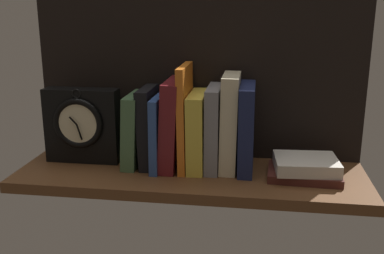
# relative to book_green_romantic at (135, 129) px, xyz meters

# --- Properties ---
(ground_plane) EXTENTS (0.83, 0.27, 0.03)m
(ground_plane) POSITION_rel_book_green_romantic_xyz_m (0.14, -0.04, -0.10)
(ground_plane) COLOR brown
(back_panel) EXTENTS (0.83, 0.01, 0.41)m
(back_panel) POSITION_rel_book_green_romantic_xyz_m (0.14, 0.09, 0.11)
(back_panel) COLOR black
(back_panel) RESTS_ON ground_plane
(book_green_romantic) EXTENTS (0.04, 0.14, 0.18)m
(book_green_romantic) POSITION_rel_book_green_romantic_xyz_m (0.00, 0.00, 0.00)
(book_green_romantic) COLOR #476B44
(book_green_romantic) RESTS_ON ground_plane
(book_black_skeptic) EXTENTS (0.04, 0.13, 0.19)m
(book_black_skeptic) POSITION_rel_book_green_romantic_xyz_m (0.04, 0.00, 0.01)
(book_black_skeptic) COLOR black
(book_black_skeptic) RESTS_ON ground_plane
(book_blue_modern) EXTENTS (0.02, 0.17, 0.18)m
(book_blue_modern) POSITION_rel_book_green_romantic_xyz_m (0.06, 0.00, 0.00)
(book_blue_modern) COLOR #2D4C8E
(book_blue_modern) RESTS_ON ground_plane
(book_maroon_dawkins) EXTENTS (0.05, 0.16, 0.22)m
(book_maroon_dawkins) POSITION_rel_book_green_romantic_xyz_m (0.10, 0.00, 0.02)
(book_maroon_dawkins) COLOR maroon
(book_maroon_dawkins) RESTS_ON ground_plane
(book_orange_pandolfini) EXTENTS (0.02, 0.15, 0.25)m
(book_orange_pandolfini) POSITION_rel_book_green_romantic_xyz_m (0.13, 0.00, 0.04)
(book_orange_pandolfini) COLOR orange
(book_orange_pandolfini) RESTS_ON ground_plane
(book_yellow_seinlanguage) EXTENTS (0.04, 0.15, 0.18)m
(book_yellow_seinlanguage) POSITION_rel_book_green_romantic_xyz_m (0.16, 0.00, 0.00)
(book_yellow_seinlanguage) COLOR gold
(book_yellow_seinlanguage) RESTS_ON ground_plane
(book_gray_chess) EXTENTS (0.03, 0.14, 0.20)m
(book_gray_chess) POSITION_rel_book_green_romantic_xyz_m (0.20, 0.00, 0.01)
(book_gray_chess) COLOR gray
(book_gray_chess) RESTS_ON ground_plane
(book_cream_twain) EXTENTS (0.04, 0.13, 0.23)m
(book_cream_twain) POSITION_rel_book_green_romantic_xyz_m (0.23, 0.00, 0.03)
(book_cream_twain) COLOR beige
(book_cream_twain) RESTS_ON ground_plane
(book_navy_bierce) EXTENTS (0.04, 0.15, 0.21)m
(book_navy_bierce) POSITION_rel_book_green_romantic_xyz_m (0.27, 0.00, 0.02)
(book_navy_bierce) COLOR #192147
(book_navy_bierce) RESTS_ON ground_plane
(framed_clock) EXTENTS (0.19, 0.06, 0.19)m
(framed_clock) POSITION_rel_book_green_romantic_xyz_m (-0.14, -0.00, 0.01)
(framed_clock) COLOR black
(framed_clock) RESTS_ON ground_plane
(book_stack_side) EXTENTS (0.17, 0.13, 0.05)m
(book_stack_side) POSITION_rel_book_green_romantic_xyz_m (0.41, -0.04, -0.07)
(book_stack_side) COLOR #471E19
(book_stack_side) RESTS_ON ground_plane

